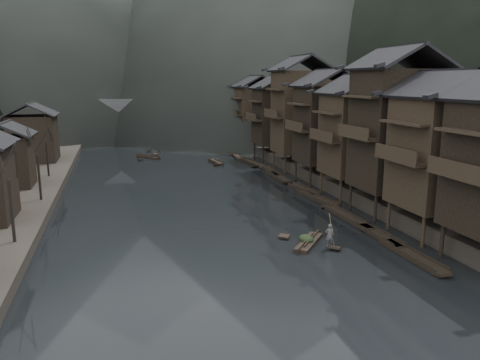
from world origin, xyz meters
name	(u,v)px	position (x,y,z in m)	size (l,w,h in m)	color
water	(236,249)	(0.00, 0.00, 0.00)	(300.00, 300.00, 0.00)	black
right_bank	(371,149)	(35.00, 40.00, 0.90)	(40.00, 200.00, 1.80)	#2D2823
stilt_houses	(334,112)	(17.28, 19.17, 9.12)	(9.00, 67.60, 16.58)	black
bare_trees	(17,160)	(-17.00, 10.71, 5.99)	(3.40, 42.35, 6.79)	black
moored_sampans	(297,188)	(12.17, 17.66, 0.20)	(3.21, 54.80, 0.47)	black
midriver_boats	(162,150)	(-0.42, 53.86, 0.20)	(12.83, 40.76, 0.45)	black
stone_bridge	(155,116)	(0.00, 72.00, 5.11)	(40.00, 6.00, 9.00)	#4C4C4F
hero_sampan	(309,242)	(5.91, -0.43, 0.20)	(3.89, 4.51, 0.44)	black
cargo_heap	(306,235)	(5.76, -0.25, 0.77)	(1.12, 1.47, 0.67)	black
boatman	(330,232)	(7.03, -1.82, 1.36)	(0.67, 0.44, 1.84)	#545456
bamboo_pole	(334,198)	(7.23, -1.82, 4.11)	(0.06, 0.06, 4.21)	#8C7A51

